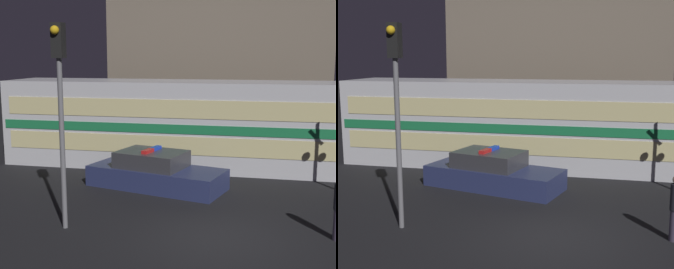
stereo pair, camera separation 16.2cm
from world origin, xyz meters
TOP-DOWN VIEW (x-y plane):
  - ground_plane at (0.00, 0.00)m, footprint 120.00×120.00m
  - train at (-2.58, 7.91)m, footprint 14.70×3.10m
  - police_car at (-2.67, 4.32)m, footprint 5.17×3.08m
  - traffic_light_corner at (-4.13, -0.13)m, footprint 0.30×0.46m
  - building_left at (-1.55, 16.06)m, footprint 11.68×6.74m

SIDE VIEW (x-z plane):
  - ground_plane at x=0.00m, z-range 0.00..0.00m
  - police_car at x=-2.67m, z-range -0.18..1.24m
  - train at x=-2.58m, z-range 0.00..3.63m
  - traffic_light_corner at x=-4.13m, z-range 0.98..6.49m
  - building_left at x=-1.55m, z-range 0.00..7.98m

